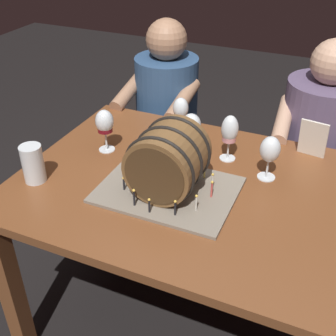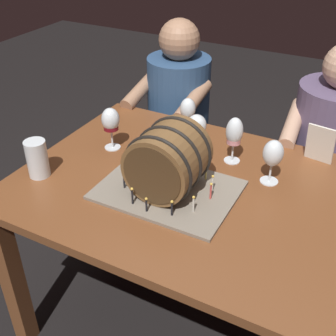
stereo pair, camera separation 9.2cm
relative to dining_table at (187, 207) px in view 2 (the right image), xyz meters
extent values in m
plane|color=black|center=(0.00, 0.00, -0.64)|extent=(8.00, 8.00, 0.00)
cube|color=brown|center=(0.00, 0.00, 0.10)|extent=(1.25, 0.96, 0.03)
cube|color=brown|center=(-0.57, -0.42, -0.28)|extent=(0.07, 0.07, 0.72)
cube|color=brown|center=(-0.57, 0.42, -0.28)|extent=(0.07, 0.07, 0.72)
cube|color=gray|center=(-0.04, -0.08, 0.12)|extent=(0.48, 0.36, 0.01)
cylinder|color=brown|center=(-0.04, -0.08, 0.25)|extent=(0.24, 0.23, 0.24)
cylinder|color=#46301B|center=(-0.04, -0.19, 0.25)|extent=(0.21, 0.00, 0.21)
cylinder|color=#46301B|center=(-0.04, 0.04, 0.25)|extent=(0.21, 0.00, 0.21)
torus|color=black|center=(-0.04, -0.16, 0.25)|extent=(0.26, 0.01, 0.26)
torus|color=black|center=(-0.04, -0.08, 0.25)|extent=(0.26, 0.01, 0.26)
torus|color=black|center=(-0.04, 0.00, 0.25)|extent=(0.26, 0.01, 0.26)
cylinder|color=#D64C47|center=(0.12, -0.06, 0.15)|extent=(0.01, 0.01, 0.06)
sphere|color=#F9C64C|center=(0.12, -0.06, 0.19)|extent=(0.01, 0.01, 0.01)
cylinder|color=silver|center=(0.10, -0.02, 0.15)|extent=(0.01, 0.01, 0.06)
sphere|color=#F9C64C|center=(0.10, -0.02, 0.19)|extent=(0.01, 0.01, 0.01)
cylinder|color=#EAD666|center=(0.05, 0.04, 0.15)|extent=(0.01, 0.01, 0.05)
sphere|color=#F9C64C|center=(0.05, 0.04, 0.19)|extent=(0.01, 0.01, 0.01)
cylinder|color=#EAD666|center=(-0.03, 0.07, 0.15)|extent=(0.01, 0.01, 0.05)
sphere|color=#F9C64C|center=(-0.03, 0.07, 0.18)|extent=(0.01, 0.01, 0.01)
cylinder|color=black|center=(-0.11, 0.06, 0.15)|extent=(0.01, 0.01, 0.05)
sphere|color=#F9C64C|center=(-0.11, 0.06, 0.18)|extent=(0.01, 0.01, 0.01)
cylinder|color=black|center=(-0.19, -0.02, 0.15)|extent=(0.01, 0.01, 0.05)
sphere|color=#F9C64C|center=(-0.19, -0.02, 0.18)|extent=(0.01, 0.01, 0.01)
cylinder|color=black|center=(-0.20, -0.09, 0.15)|extent=(0.01, 0.01, 0.05)
sphere|color=#F9C64C|center=(-0.20, -0.09, 0.18)|extent=(0.01, 0.01, 0.01)
cylinder|color=black|center=(-0.18, -0.15, 0.15)|extent=(0.01, 0.01, 0.04)
sphere|color=#F9C64C|center=(-0.18, -0.15, 0.17)|extent=(0.01, 0.01, 0.01)
cylinder|color=black|center=(-0.11, -0.21, 0.15)|extent=(0.01, 0.01, 0.06)
sphere|color=#F9C64C|center=(-0.11, -0.21, 0.19)|extent=(0.01, 0.01, 0.01)
cylinder|color=black|center=(-0.04, -0.23, 0.15)|extent=(0.01, 0.01, 0.05)
sphere|color=#F9C64C|center=(-0.04, -0.23, 0.18)|extent=(0.01, 0.01, 0.01)
cylinder|color=black|center=(0.04, -0.21, 0.15)|extent=(0.01, 0.01, 0.05)
sphere|color=#F9C64C|center=(0.04, -0.21, 0.18)|extent=(0.01, 0.01, 0.01)
cylinder|color=silver|center=(0.09, -0.16, 0.15)|extent=(0.01, 0.01, 0.05)
sphere|color=#F9C64C|center=(0.09, -0.16, 0.18)|extent=(0.01, 0.01, 0.01)
cylinder|color=white|center=(-0.08, 0.24, 0.11)|extent=(0.06, 0.06, 0.00)
cylinder|color=white|center=(-0.08, 0.24, 0.15)|extent=(0.01, 0.01, 0.07)
ellipsoid|color=white|center=(-0.08, 0.24, 0.23)|extent=(0.08, 0.08, 0.09)
cylinder|color=#C6842D|center=(-0.08, 0.24, 0.20)|extent=(0.07, 0.07, 0.03)
cylinder|color=white|center=(0.26, 0.15, 0.11)|extent=(0.07, 0.07, 0.00)
cylinder|color=white|center=(0.26, 0.15, 0.15)|extent=(0.01, 0.01, 0.07)
ellipsoid|color=white|center=(0.26, 0.15, 0.24)|extent=(0.08, 0.08, 0.10)
cylinder|color=white|center=(0.09, 0.22, 0.11)|extent=(0.06, 0.06, 0.00)
cylinder|color=white|center=(0.09, 0.22, 0.15)|extent=(0.01, 0.01, 0.08)
ellipsoid|color=white|center=(0.09, 0.22, 0.25)|extent=(0.07, 0.07, 0.11)
cylinder|color=pink|center=(0.09, 0.22, 0.22)|extent=(0.06, 0.06, 0.04)
cylinder|color=white|center=(-0.39, 0.09, 0.11)|extent=(0.07, 0.07, 0.00)
cylinder|color=white|center=(-0.39, 0.09, 0.16)|extent=(0.01, 0.01, 0.08)
ellipsoid|color=white|center=(-0.39, 0.09, 0.25)|extent=(0.07, 0.07, 0.10)
cylinder|color=maroon|center=(-0.39, 0.09, 0.21)|extent=(0.06, 0.06, 0.03)
cylinder|color=white|center=(-0.16, 0.32, 0.11)|extent=(0.07, 0.07, 0.00)
cylinder|color=white|center=(-0.16, 0.32, 0.16)|extent=(0.01, 0.01, 0.09)
ellipsoid|color=white|center=(-0.16, 0.32, 0.25)|extent=(0.07, 0.07, 0.09)
cylinder|color=beige|center=(-0.16, 0.32, 0.22)|extent=(0.05, 0.05, 0.03)
cylinder|color=white|center=(-0.52, -0.21, 0.19)|extent=(0.08, 0.08, 0.15)
cylinder|color=#C6842D|center=(-0.52, -0.21, 0.16)|extent=(0.07, 0.07, 0.09)
cylinder|color=white|center=(-0.52, -0.21, 0.21)|extent=(0.07, 0.07, 0.01)
cube|color=silver|center=(0.39, 0.38, 0.19)|extent=(0.11, 0.05, 0.16)
cube|color=#1B2D46|center=(-0.40, 0.72, -0.42)|extent=(0.34, 0.32, 0.45)
cylinder|color=#2D4C75|center=(-0.40, 0.72, 0.06)|extent=(0.34, 0.34, 0.51)
sphere|color=#A87A5B|center=(-0.40, 0.72, 0.41)|extent=(0.21, 0.21, 0.21)
cylinder|color=#A87A5B|center=(-0.25, 0.58, 0.16)|extent=(0.08, 0.31, 0.14)
cylinder|color=#A87A5B|center=(-0.55, 0.59, 0.16)|extent=(0.08, 0.31, 0.14)
cube|color=#372D40|center=(0.40, 0.72, -0.42)|extent=(0.34, 0.32, 0.45)
cylinder|color=#5B4C6B|center=(0.40, 0.72, 0.06)|extent=(0.39, 0.39, 0.50)
cylinder|color=tan|center=(0.24, 0.57, 0.16)|extent=(0.09, 0.31, 0.14)
camera|label=1|loc=(0.47, -1.24, 1.03)|focal=46.21mm
camera|label=2|loc=(0.55, -1.20, 1.03)|focal=46.21mm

